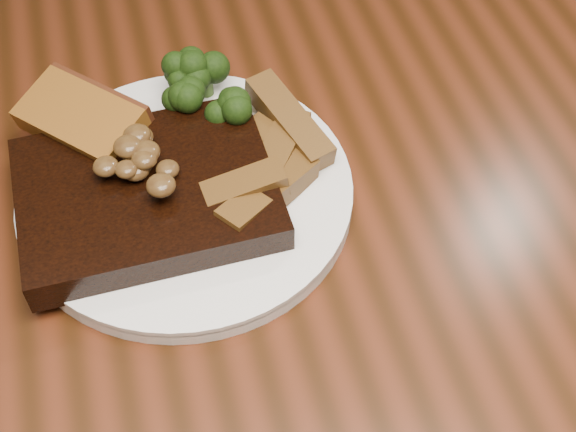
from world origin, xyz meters
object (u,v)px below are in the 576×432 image
object	(u,v)px
garlic_bread	(86,136)
potato_wedges	(259,162)
steak	(147,195)
chair_far	(269,36)
dining_table	(295,308)
plate	(186,195)

from	to	relation	value
garlic_bread	potato_wedges	size ratio (longest dim) A/B	0.79
steak	potato_wedges	xyz separation A→B (m)	(0.09, 0.01, -0.00)
garlic_bread	steak	bearing A→B (deg)	-16.33
chair_far	steak	size ratio (longest dim) A/B	4.29
dining_table	chair_far	xyz separation A→B (m)	(0.13, 0.61, -0.21)
dining_table	chair_far	distance (m)	0.66
chair_far	garlic_bread	bearing A→B (deg)	59.65
plate	garlic_bread	xyz separation A→B (m)	(-0.07, 0.07, 0.02)
chair_far	dining_table	bearing A→B (deg)	77.21
chair_far	garlic_bread	xyz separation A→B (m)	(-0.27, -0.48, 0.33)
plate	potato_wedges	world-z (taller)	potato_wedges
steak	garlic_bread	distance (m)	0.09
dining_table	plate	size ratio (longest dim) A/B	6.08
dining_table	potato_wedges	size ratio (longest dim) A/B	12.95
steak	garlic_bread	world-z (taller)	steak
chair_far	plate	bearing A→B (deg)	68.92
dining_table	potato_wedges	bearing A→B (deg)	100.18
dining_table	potato_wedges	distance (m)	0.14
garlic_bread	chair_far	bearing A→B (deg)	107.73
plate	steak	distance (m)	0.04
dining_table	potato_wedges	xyz separation A→B (m)	(-0.01, 0.07, 0.12)
chair_far	garlic_bread	world-z (taller)	chair_far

